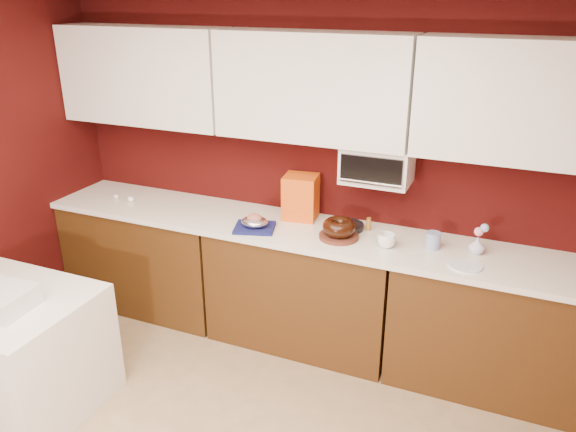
{
  "coord_description": "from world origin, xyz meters",
  "views": [
    {
      "loc": [
        1.29,
        -1.39,
        2.45
      ],
      "look_at": [
        -0.08,
        1.84,
        1.02
      ],
      "focal_mm": 35.0,
      "sensor_mm": 36.0,
      "label": 1
    }
  ],
  "objects_px": {
    "pandoro_box": "(301,197)",
    "flower_vase": "(477,244)",
    "foil_ham_nest": "(254,222)",
    "newspaper_stack": "(0,299)",
    "toaster_oven": "(377,164)",
    "bundt_cake": "(339,227)",
    "dining_table": "(12,351)",
    "coffee_mug": "(387,239)",
    "blue_jar": "(433,240)"
  },
  "relations": [
    {
      "from": "coffee_mug",
      "to": "blue_jar",
      "type": "bearing_deg",
      "value": 19.29
    },
    {
      "from": "dining_table",
      "to": "bundt_cake",
      "type": "xyz_separation_m",
      "value": [
        1.67,
        1.28,
        0.6
      ]
    },
    {
      "from": "dining_table",
      "to": "pandoro_box",
      "type": "relative_size",
      "value": 3.12
    },
    {
      "from": "bundt_cake",
      "to": "blue_jar",
      "type": "bearing_deg",
      "value": 7.64
    },
    {
      "from": "foil_ham_nest",
      "to": "flower_vase",
      "type": "height_order",
      "value": "flower_vase"
    },
    {
      "from": "newspaper_stack",
      "to": "toaster_oven",
      "type": "bearing_deg",
      "value": 42.3
    },
    {
      "from": "blue_jar",
      "to": "flower_vase",
      "type": "relative_size",
      "value": 0.91
    },
    {
      "from": "dining_table",
      "to": "coffee_mug",
      "type": "height_order",
      "value": "coffee_mug"
    },
    {
      "from": "dining_table",
      "to": "coffee_mug",
      "type": "xyz_separation_m",
      "value": [
        2.0,
        1.27,
        0.58
      ]
    },
    {
      "from": "bundt_cake",
      "to": "newspaper_stack",
      "type": "distance_m",
      "value": 2.09
    },
    {
      "from": "toaster_oven",
      "to": "coffee_mug",
      "type": "relative_size",
      "value": 4.04
    },
    {
      "from": "coffee_mug",
      "to": "blue_jar",
      "type": "xyz_separation_m",
      "value": [
        0.28,
        0.1,
        -0.0
      ]
    },
    {
      "from": "blue_jar",
      "to": "foil_ham_nest",
      "type": "bearing_deg",
      "value": -172.07
    },
    {
      "from": "dining_table",
      "to": "blue_jar",
      "type": "xyz_separation_m",
      "value": [
        2.28,
        1.37,
        0.58
      ]
    },
    {
      "from": "toaster_oven",
      "to": "pandoro_box",
      "type": "xyz_separation_m",
      "value": [
        -0.55,
        0.01,
        -0.31
      ]
    },
    {
      "from": "foil_ham_nest",
      "to": "flower_vase",
      "type": "relative_size",
      "value": 1.55
    },
    {
      "from": "pandoro_box",
      "to": "coffee_mug",
      "type": "relative_size",
      "value": 2.88
    },
    {
      "from": "blue_jar",
      "to": "flower_vase",
      "type": "height_order",
      "value": "flower_vase"
    },
    {
      "from": "toaster_oven",
      "to": "blue_jar",
      "type": "bearing_deg",
      "value": -18.09
    },
    {
      "from": "toaster_oven",
      "to": "flower_vase",
      "type": "bearing_deg",
      "value": -8.48
    },
    {
      "from": "flower_vase",
      "to": "newspaper_stack",
      "type": "height_order",
      "value": "flower_vase"
    },
    {
      "from": "toaster_oven",
      "to": "newspaper_stack",
      "type": "distance_m",
      "value": 2.43
    },
    {
      "from": "pandoro_box",
      "to": "coffee_mug",
      "type": "bearing_deg",
      "value": -27.54
    },
    {
      "from": "bundt_cake",
      "to": "coffee_mug",
      "type": "distance_m",
      "value": 0.33
    },
    {
      "from": "pandoro_box",
      "to": "flower_vase",
      "type": "xyz_separation_m",
      "value": [
        1.24,
        -0.12,
        -0.1
      ]
    },
    {
      "from": "pandoro_box",
      "to": "foil_ham_nest",
      "type": "bearing_deg",
      "value": -131.8
    },
    {
      "from": "foil_ham_nest",
      "to": "newspaper_stack",
      "type": "xyz_separation_m",
      "value": [
        -0.98,
        -1.29,
        -0.14
      ]
    },
    {
      "from": "toaster_oven",
      "to": "foil_ham_nest",
      "type": "distance_m",
      "value": 0.92
    },
    {
      "from": "coffee_mug",
      "to": "toaster_oven",
      "type": "bearing_deg",
      "value": 122.15
    },
    {
      "from": "foil_ham_nest",
      "to": "pandoro_box",
      "type": "bearing_deg",
      "value": 55.93
    },
    {
      "from": "flower_vase",
      "to": "pandoro_box",
      "type": "bearing_deg",
      "value": 174.58
    },
    {
      "from": "dining_table",
      "to": "flower_vase",
      "type": "distance_m",
      "value": 2.96
    },
    {
      "from": "newspaper_stack",
      "to": "pandoro_box",
      "type": "bearing_deg",
      "value": 53.21
    },
    {
      "from": "bundt_cake",
      "to": "foil_ham_nest",
      "type": "height_order",
      "value": "bundt_cake"
    },
    {
      "from": "dining_table",
      "to": "coffee_mug",
      "type": "distance_m",
      "value": 2.44
    },
    {
      "from": "coffee_mug",
      "to": "foil_ham_nest",
      "type": "bearing_deg",
      "value": -175.71
    },
    {
      "from": "coffee_mug",
      "to": "flower_vase",
      "type": "distance_m",
      "value": 0.56
    },
    {
      "from": "bundt_cake",
      "to": "foil_ham_nest",
      "type": "xyz_separation_m",
      "value": [
        -0.58,
        -0.08,
        -0.02
      ]
    },
    {
      "from": "toaster_oven",
      "to": "foil_ham_nest",
      "type": "height_order",
      "value": "toaster_oven"
    },
    {
      "from": "foil_ham_nest",
      "to": "blue_jar",
      "type": "bearing_deg",
      "value": 7.93
    },
    {
      "from": "bundt_cake",
      "to": "newspaper_stack",
      "type": "xyz_separation_m",
      "value": [
        -1.57,
        -1.37,
        -0.17
      ]
    },
    {
      "from": "bundt_cake",
      "to": "coffee_mug",
      "type": "xyz_separation_m",
      "value": [
        0.33,
        -0.02,
        -0.02
      ]
    },
    {
      "from": "bundt_cake",
      "to": "foil_ham_nest",
      "type": "relative_size",
      "value": 1.18
    },
    {
      "from": "blue_jar",
      "to": "coffee_mug",
      "type": "bearing_deg",
      "value": -160.71
    },
    {
      "from": "bundt_cake",
      "to": "newspaper_stack",
      "type": "height_order",
      "value": "bundt_cake"
    },
    {
      "from": "flower_vase",
      "to": "blue_jar",
      "type": "bearing_deg",
      "value": -172.31
    },
    {
      "from": "pandoro_box",
      "to": "flower_vase",
      "type": "distance_m",
      "value": 1.25
    },
    {
      "from": "newspaper_stack",
      "to": "coffee_mug",
      "type": "bearing_deg",
      "value": 35.54
    },
    {
      "from": "coffee_mug",
      "to": "flower_vase",
      "type": "relative_size",
      "value": 0.91
    },
    {
      "from": "pandoro_box",
      "to": "dining_table",
      "type": "bearing_deg",
      "value": -138.34
    }
  ]
}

